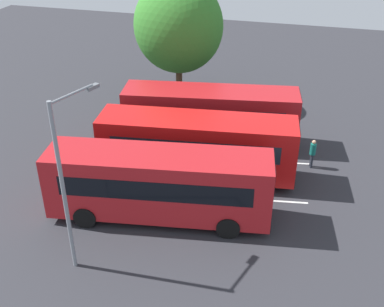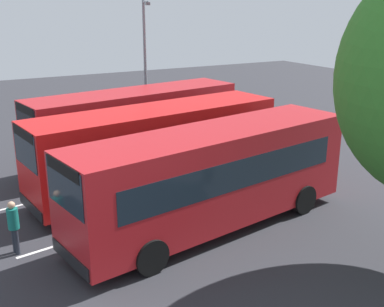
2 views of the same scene
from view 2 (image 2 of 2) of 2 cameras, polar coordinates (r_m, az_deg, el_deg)
ground_plane at (r=19.03m, az=-2.87°, el=-4.03°), size 64.67×64.67×0.00m
bus_far_left at (r=21.81m, az=-6.78°, el=3.64°), size 10.15×3.87×3.26m
bus_center_left at (r=18.13m, az=-4.21°, el=0.85°), size 10.12×3.60×3.26m
bus_center_right at (r=15.08m, az=2.53°, el=-2.61°), size 10.15×3.93×3.26m
pedestrian at (r=14.74m, az=-20.56°, el=-7.81°), size 0.39×0.39×1.63m
street_lamp at (r=25.64m, az=-5.57°, el=11.05°), size 0.88×2.28×7.14m
lane_stripe_outer_left at (r=20.63m, az=-5.17°, el=-2.34°), size 12.57×2.12×0.01m
lane_stripe_inner_left at (r=17.49m, az=-0.14°, el=-6.00°), size 12.57×2.12×0.01m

